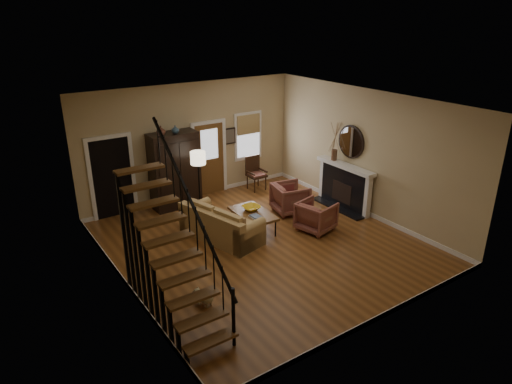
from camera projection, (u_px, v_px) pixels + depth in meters
room at (208, 166)px, 11.28m from camera, size 7.00×7.33×3.30m
staircase at (171, 234)px, 7.66m from camera, size 0.94×2.80×3.20m
fireplace at (346, 182)px, 12.44m from camera, size 0.33×1.95×2.30m
armoire at (175, 170)px, 12.36m from camera, size 1.30×0.60×2.10m
vase_a at (161, 131)px, 11.67m from camera, size 0.24×0.24×0.25m
vase_b at (175, 129)px, 11.88m from camera, size 0.20×0.20×0.21m
sofa at (221, 223)px, 10.84m from camera, size 1.38×2.22×0.77m
coffee_table at (253, 221)px, 11.25m from camera, size 0.81×1.32×0.49m
bowl at (251, 208)px, 11.28m from camera, size 0.44×0.44×0.11m
books at (256, 217)px, 10.85m from camera, size 0.23×0.32×0.06m
armchair_left at (316, 216)px, 11.22m from camera, size 1.00×0.98×0.75m
armchair_right at (290, 198)px, 12.23m from camera, size 1.04×1.02×0.80m
floor_lamp at (199, 183)px, 11.97m from camera, size 0.52×0.52×1.73m
side_chair at (256, 174)px, 13.74m from camera, size 0.54×0.54×1.02m
dog at (205, 298)px, 8.43m from camera, size 0.38×0.47×0.30m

